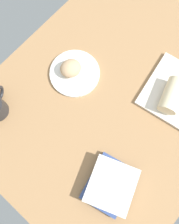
% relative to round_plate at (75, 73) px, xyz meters
% --- Properties ---
extents(dining_table, '(1.10, 0.90, 0.04)m').
position_rel_round_plate_xyz_m(dining_table, '(-0.03, 0.19, -0.03)').
color(dining_table, '#9E754C').
rests_on(dining_table, ground).
extents(round_plate, '(0.20, 0.20, 0.01)m').
position_rel_round_plate_xyz_m(round_plate, '(0.00, 0.00, 0.00)').
color(round_plate, white).
rests_on(round_plate, dining_table).
extents(scone_pastry, '(0.11, 0.10, 0.06)m').
position_rel_round_plate_xyz_m(scone_pastry, '(0.01, -0.01, 0.04)').
color(scone_pastry, tan).
rests_on(scone_pastry, round_plate).
extents(square_plate, '(0.29, 0.29, 0.02)m').
position_rel_round_plate_xyz_m(square_plate, '(-0.21, 0.36, 0.00)').
color(square_plate, silver).
rests_on(square_plate, dining_table).
extents(breakfast_wrap, '(0.15, 0.11, 0.07)m').
position_rel_round_plate_xyz_m(breakfast_wrap, '(-0.17, 0.35, 0.04)').
color(breakfast_wrap, beige).
rests_on(breakfast_wrap, square_plate).
extents(book_stack, '(0.22, 0.21, 0.06)m').
position_rel_round_plate_xyz_m(book_stack, '(0.24, 0.39, 0.02)').
color(book_stack, '#33477F').
rests_on(book_stack, dining_table).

